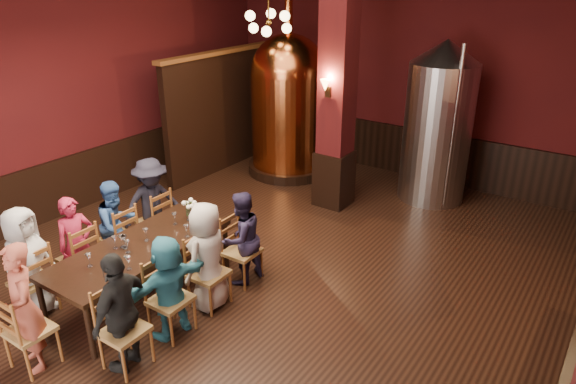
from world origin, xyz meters
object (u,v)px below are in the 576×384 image
Objects in this scene: person_1 at (77,244)px; copper_kettle at (289,103)px; person_0 at (27,262)px; steel_vessel at (438,123)px; person_2 at (117,225)px; dining_table at (140,250)px; rose_vase at (189,206)px.

copper_kettle reaches higher than person_1.
steel_vessel reaches higher than person_0.
steel_vessel is at bearing -32.56° from person_2.
person_2 reaches higher than dining_table.
rose_vase is at bearing 88.06° from dining_table.
person_2 is at bearing -20.17° from person_0.
rose_vase is (0.87, 0.58, 0.30)m from person_2.
copper_kettle is at bearing 105.09° from rose_vase.
copper_kettle is at bearing -0.76° from person_2.
person_1 is at bearing -124.62° from rose_vase.
rose_vase is at bearing -45.17° from person_0.
person_1 is (-0.84, -0.35, -0.03)m from dining_table.
rose_vase is at bearing -113.66° from steel_vessel.
person_1 is 1.53m from rose_vase.
person_2 is at bearing 11.99° from person_1.
rose_vase is at bearing -23.87° from person_1.
person_0 is at bearing 178.06° from person_2.
person_2 is 4.58m from copper_kettle.
rose_vase is (0.01, 0.89, 0.27)m from dining_table.
copper_kettle reaches higher than person_0.
person_1 is 4.10× the size of rose_vase.
person_2 is (-0.86, 0.31, -0.03)m from dining_table.
person_1 reaches higher than dining_table.
person_0 is at bearing -113.76° from rose_vase.
rose_vase is (-1.91, -4.35, -0.49)m from steel_vessel.
dining_table is 0.84× the size of steel_vessel.
person_1 is at bearing -158.78° from dining_table.
steel_vessel is (1.92, 5.24, 0.76)m from dining_table.
dining_table is 1.84× the size of person_1.
person_1 reaches higher than rose_vase.
person_1 is 0.46× the size of steel_vessel.
copper_kettle is (-0.20, 5.16, 0.81)m from person_1.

